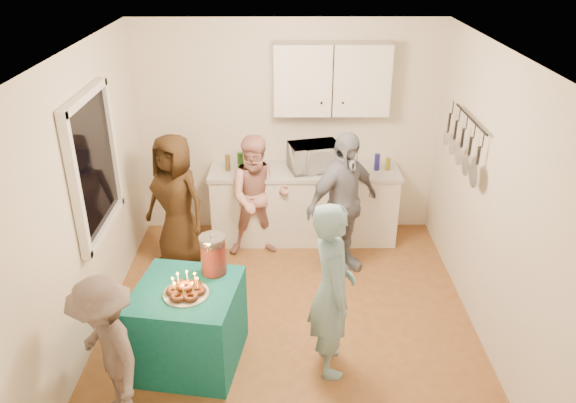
{
  "coord_description": "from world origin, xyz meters",
  "views": [
    {
      "loc": [
        -0.02,
        -4.41,
        3.48
      ],
      "look_at": [
        0.0,
        0.35,
        1.15
      ],
      "focal_mm": 35.0,
      "sensor_mm": 36.0,
      "label": 1
    }
  ],
  "objects_px": {
    "party_table": "(189,325)",
    "woman_back_right": "(343,204)",
    "child_near_left": "(107,352)",
    "woman_back_center": "(258,197)",
    "microwave": "(314,157)",
    "woman_back_left": "(176,201)",
    "counter": "(304,206)",
    "man_birthday": "(332,290)",
    "punch_jar": "(213,256)"
  },
  "relations": [
    {
      "from": "woman_back_center",
      "to": "woman_back_right",
      "type": "bearing_deg",
      "value": -28.46
    },
    {
      "from": "party_table",
      "to": "woman_back_right",
      "type": "distance_m",
      "value": 2.13
    },
    {
      "from": "microwave",
      "to": "child_near_left",
      "type": "bearing_deg",
      "value": -134.56
    },
    {
      "from": "counter",
      "to": "child_near_left",
      "type": "bearing_deg",
      "value": -118.62
    },
    {
      "from": "party_table",
      "to": "man_birthday",
      "type": "height_order",
      "value": "man_birthday"
    },
    {
      "from": "microwave",
      "to": "man_birthday",
      "type": "height_order",
      "value": "man_birthday"
    },
    {
      "from": "punch_jar",
      "to": "child_near_left",
      "type": "relative_size",
      "value": 0.27
    },
    {
      "from": "party_table",
      "to": "child_near_left",
      "type": "height_order",
      "value": "child_near_left"
    },
    {
      "from": "woman_back_left",
      "to": "woman_back_center",
      "type": "distance_m",
      "value": 0.92
    },
    {
      "from": "man_birthday",
      "to": "child_near_left",
      "type": "relative_size",
      "value": 1.24
    },
    {
      "from": "woman_back_left",
      "to": "woman_back_center",
      "type": "height_order",
      "value": "woman_back_left"
    },
    {
      "from": "microwave",
      "to": "woman_back_center",
      "type": "distance_m",
      "value": 0.82
    },
    {
      "from": "counter",
      "to": "party_table",
      "type": "bearing_deg",
      "value": -115.72
    },
    {
      "from": "man_birthday",
      "to": "woman_back_right",
      "type": "distance_m",
      "value": 1.58
    },
    {
      "from": "microwave",
      "to": "party_table",
      "type": "bearing_deg",
      "value": -132.26
    },
    {
      "from": "woman_back_left",
      "to": "child_near_left",
      "type": "height_order",
      "value": "woman_back_left"
    },
    {
      "from": "microwave",
      "to": "woman_back_right",
      "type": "xyz_separation_m",
      "value": [
        0.28,
        -0.72,
        -0.26
      ]
    },
    {
      "from": "party_table",
      "to": "woman_back_center",
      "type": "relative_size",
      "value": 0.59
    },
    {
      "from": "woman_back_right",
      "to": "child_near_left",
      "type": "xyz_separation_m",
      "value": [
        -1.95,
        -2.13,
        -0.17
      ]
    },
    {
      "from": "microwave",
      "to": "party_table",
      "type": "height_order",
      "value": "microwave"
    },
    {
      "from": "counter",
      "to": "child_near_left",
      "type": "height_order",
      "value": "child_near_left"
    },
    {
      "from": "punch_jar",
      "to": "woman_back_left",
      "type": "bearing_deg",
      "value": 112.39
    },
    {
      "from": "woman_back_left",
      "to": "man_birthday",
      "type": "bearing_deg",
      "value": -18.59
    },
    {
      "from": "child_near_left",
      "to": "party_table",
      "type": "bearing_deg",
      "value": 105.01
    },
    {
      "from": "counter",
      "to": "woman_back_left",
      "type": "bearing_deg",
      "value": -159.12
    },
    {
      "from": "counter",
      "to": "punch_jar",
      "type": "xyz_separation_m",
      "value": [
        -0.85,
        -1.96,
        0.5
      ]
    },
    {
      "from": "counter",
      "to": "microwave",
      "type": "distance_m",
      "value": 0.65
    },
    {
      "from": "man_birthday",
      "to": "woman_back_right",
      "type": "xyz_separation_m",
      "value": [
        0.23,
        1.56,
        0.02
      ]
    },
    {
      "from": "party_table",
      "to": "woman_back_left",
      "type": "xyz_separation_m",
      "value": [
        -0.37,
        1.67,
        0.39
      ]
    },
    {
      "from": "microwave",
      "to": "punch_jar",
      "type": "xyz_separation_m",
      "value": [
        -0.96,
        -1.96,
        -0.14
      ]
    },
    {
      "from": "party_table",
      "to": "woman_back_right",
      "type": "relative_size",
      "value": 0.53
    },
    {
      "from": "microwave",
      "to": "woman_back_left",
      "type": "distance_m",
      "value": 1.67
    },
    {
      "from": "woman_back_center",
      "to": "microwave",
      "type": "bearing_deg",
      "value": 22.2
    },
    {
      "from": "counter",
      "to": "punch_jar",
      "type": "height_order",
      "value": "punch_jar"
    },
    {
      "from": "party_table",
      "to": "woman_back_left",
      "type": "bearing_deg",
      "value": 102.37
    },
    {
      "from": "party_table",
      "to": "man_birthday",
      "type": "relative_size",
      "value": 0.54
    },
    {
      "from": "counter",
      "to": "man_birthday",
      "type": "relative_size",
      "value": 1.39
    },
    {
      "from": "woman_back_right",
      "to": "punch_jar",
      "type": "bearing_deg",
      "value": -170.83
    },
    {
      "from": "microwave",
      "to": "man_birthday",
      "type": "distance_m",
      "value": 2.3
    },
    {
      "from": "woman_back_left",
      "to": "counter",
      "type": "bearing_deg",
      "value": 49.86
    },
    {
      "from": "microwave",
      "to": "party_table",
      "type": "xyz_separation_m",
      "value": [
        -1.18,
        -2.21,
        -0.69
      ]
    },
    {
      "from": "counter",
      "to": "woman_back_center",
      "type": "height_order",
      "value": "woman_back_center"
    },
    {
      "from": "counter",
      "to": "party_table",
      "type": "height_order",
      "value": "counter"
    },
    {
      "from": "counter",
      "to": "woman_back_left",
      "type": "relative_size",
      "value": 1.43
    },
    {
      "from": "man_birthday",
      "to": "woman_back_center",
      "type": "distance_m",
      "value": 2.05
    },
    {
      "from": "man_birthday",
      "to": "child_near_left",
      "type": "bearing_deg",
      "value": 102.6
    },
    {
      "from": "woman_back_left",
      "to": "child_near_left",
      "type": "xyz_separation_m",
      "value": [
        -0.12,
        -2.3,
        -0.13
      ]
    },
    {
      "from": "microwave",
      "to": "party_table",
      "type": "distance_m",
      "value": 2.6
    },
    {
      "from": "counter",
      "to": "party_table",
      "type": "xyz_separation_m",
      "value": [
        -1.07,
        -2.21,
        -0.05
      ]
    },
    {
      "from": "punch_jar",
      "to": "child_near_left",
      "type": "bearing_deg",
      "value": -128.58
    }
  ]
}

